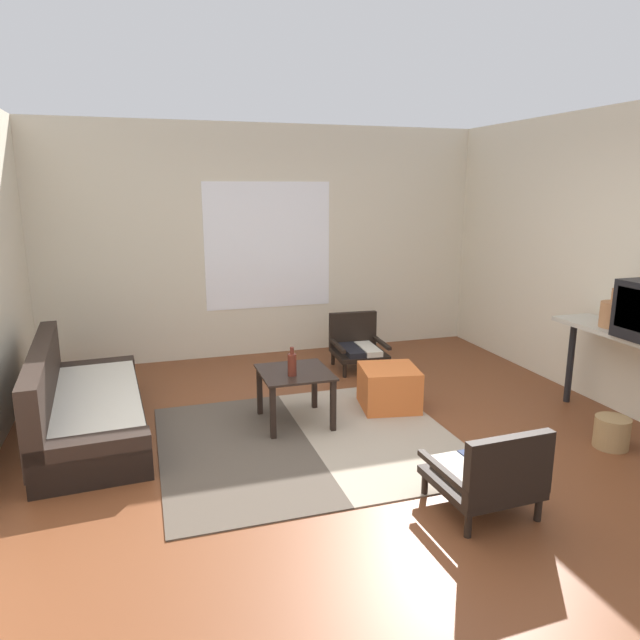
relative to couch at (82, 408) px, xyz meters
name	(u,v)px	position (x,y,z in m)	size (l,w,h in m)	color
ground_plane	(358,461)	(2.00, -1.14, -0.23)	(7.80, 7.80, 0.00)	brown
far_wall_with_window	(267,242)	(2.00, 1.92, 1.12)	(5.60, 0.13, 2.70)	beige
side_wall_right	(631,262)	(4.66, -0.84, 1.12)	(0.12, 6.60, 2.70)	beige
area_rug	(308,441)	(1.73, -0.70, -0.22)	(2.33, 2.09, 0.01)	#4C4238
couch	(82,408)	(0.00, 0.00, 0.00)	(0.93, 2.08, 0.75)	black
coffee_table	(295,381)	(1.73, -0.31, 0.15)	(0.59, 0.61, 0.47)	black
armchair_by_window	(357,344)	(2.80, 1.00, 0.05)	(0.59, 0.59, 0.60)	black
armchair_striped_foreground	(489,475)	(2.51, -2.04, 0.04)	(0.61, 0.61, 0.60)	black
ottoman_orange	(389,388)	(2.64, -0.24, -0.03)	(0.50, 0.50, 0.39)	#D1662D
console_shelf	(639,346)	(4.33, -1.33, 0.52)	(0.42, 1.58, 0.84)	#B2AD9E
clay_vase	(615,313)	(4.33, -1.06, 0.73)	(0.24, 0.24, 0.33)	#A87047
glass_bottle	(292,364)	(1.68, -0.41, 0.34)	(0.07, 0.07, 0.24)	#5B2319
wicker_basket	(612,432)	(3.97, -1.52, -0.10)	(0.26, 0.26, 0.25)	#9E7A4C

